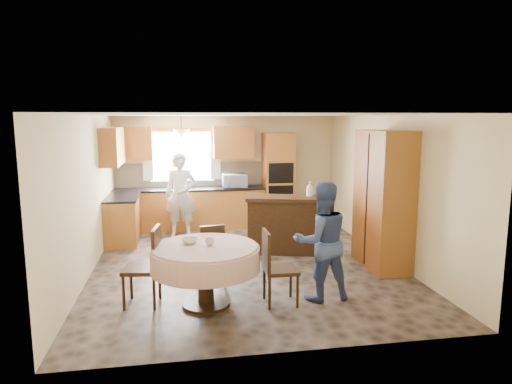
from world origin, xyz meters
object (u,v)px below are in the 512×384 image
Objects in this scene: chair_left at (148,262)px; chair_back at (211,250)px; cupboard at (384,200)px; dining_table at (205,259)px; person_dining at (322,241)px; person_sink at (181,195)px; oven_tower at (278,180)px; chair_right at (275,264)px; sideboard at (284,226)px.

chair_left reaches higher than chair_back.
cupboard is 3.23m from dining_table.
person_dining is at bearing -0.96° from dining_table.
person_sink is (0.46, 3.51, 0.29)m from chair_left.
chair_left is at bearing 167.67° from dining_table.
oven_tower is 0.94× the size of cupboard.
chair_right is 0.71m from person_dining.
person_dining is (-0.35, -4.34, -0.25)m from oven_tower.
cupboard reaches higher than chair_right.
chair_left is 1.17× the size of chair_back.
chair_right is (1.65, -0.26, -0.03)m from chair_left.
chair_back is at bearing 38.07° from chair_right.
sideboard is at bearing 54.48° from dining_table.
person_sink reaches higher than chair_right.
oven_tower reaches higher than chair_back.
sideboard is 0.61× the size of cupboard.
dining_table is at bearing -79.54° from person_sink.
oven_tower is at bearing -12.87° from chair_right.
oven_tower reaches higher than person_sink.
cupboard reaches higher than chair_back.
cupboard is at bearing -59.38° from chair_right.
chair_right is at bearing -66.50° from person_sink.
sideboard reaches higher than chair_back.
chair_right is at bearing 89.33° from chair_left.
person_dining is (1.56, -0.03, 0.17)m from dining_table.
person_sink is at bearing 155.98° from sideboard.
oven_tower is 1.22× the size of person_sink.
oven_tower is 4.95m from chair_left.
sideboard is at bearing 139.72° from chair_left.
chair_back is at bearing 81.29° from dining_table.
person_dining reaches higher than chair_back.
person_dining is at bearing -83.64° from chair_right.
sideboard is 0.79× the size of person_sink.
chair_back is at bearing -75.40° from person_sink.
chair_back is (-1.78, -3.43, -0.57)m from oven_tower.
person_dining is at bearing 93.69° from chair_left.
sideboard is at bearing -147.75° from chair_back.
dining_table is (-1.91, -4.31, -0.43)m from oven_tower.
person_sink reaches higher than dining_table.
chair_right is (-2.08, -1.23, -0.58)m from cupboard.
chair_right is (0.77, -0.98, 0.06)m from chair_back.
chair_left is (-0.74, 0.16, -0.05)m from dining_table.
sideboard is 1.37× the size of chair_right.
oven_tower is 1.55× the size of sideboard.
dining_table is 0.88× the size of person_dining.
person_sink is 4.14m from person_dining.
chair_right is at bearing 1.94° from person_dining.
oven_tower reaches higher than sideboard.
cupboard is 2.49m from chair_right.
dining_table is 1.43× the size of chair_right.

